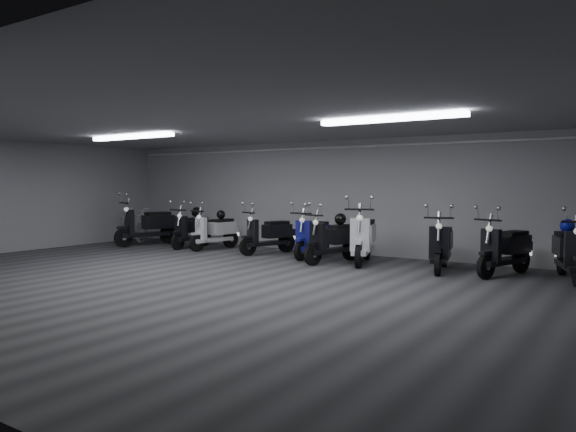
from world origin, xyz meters
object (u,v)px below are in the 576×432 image
Objects in this scene: scooter_6 at (363,229)px; scooter_7 at (441,237)px; scooter_2 at (214,225)px; scooter_9 at (570,243)px; scooter_5 at (333,233)px; bicycle at (130,221)px; helmet_0 at (340,219)px; scooter_3 at (268,228)px; helmet_3 at (567,226)px; scooter_0 at (147,219)px; scooter_4 at (312,229)px; scooter_8 at (505,240)px; helmet_1 at (221,215)px; helmet_2 at (197,212)px; scooter_1 at (191,224)px.

scooter_6 is 1.74m from scooter_7.
scooter_9 is (8.34, 0.05, 0.04)m from scooter_2.
scooter_5 is 0.92× the size of bicycle.
scooter_9 is 7.04× the size of helmet_0.
scooter_3 reaches higher than helmet_3.
scooter_6 is at bearing -174.26° from helmet_3.
scooter_7 is 9.49m from bicycle.
scooter_6 is (6.57, 0.20, -0.00)m from scooter_0.
scooter_9 is at bearing -5.29° from scooter_4.
scooter_6 is 1.12× the size of scooter_8.
scooter_2 is 0.36m from helmet_1.
scooter_8 is (3.51, 0.31, 0.01)m from scooter_5.
helmet_2 is at bearing -163.86° from scooter_8.
scooter_5 is 0.98× the size of scooter_9.
scooter_0 is at bearing -155.93° from scooter_3.
scooter_9 is 0.94× the size of bicycle.
helmet_3 is (4.45, 0.42, 0.02)m from helmet_0.
scooter_1 is 2.59m from bicycle.
scooter_7 is at bearing -3.86° from helmet_1.
scooter_5 reaches higher than helmet_3.
helmet_3 is at bearing -2.72° from scooter_4.
scooter_8 is (7.25, -0.06, 0.03)m from scooter_2.
helmet_0 is 1.11× the size of helmet_1.
scooter_3 is 6.69× the size of helmet_0.
helmet_2 is (1.38, 0.55, 0.20)m from scooter_0.
bicycle reaches higher than helmet_3.
scooter_5 is (3.75, -0.37, 0.02)m from scooter_2.
scooter_6 is 8.61× the size of helmet_1.
scooter_6 reaches higher than scooter_2.
bicycle is at bearing 171.11° from scooter_1.
scooter_0 is at bearing -158.32° from helmet_2.
scooter_3 is (3.90, 0.35, -0.10)m from scooter_0.
scooter_6 reaches higher than helmet_3.
scooter_0 is 6.92× the size of helmet_2.
scooter_0 is 1.17× the size of scooter_2.
scooter_1 reaches higher than helmet_2.
scooter_3 is at bearing -177.92° from helmet_3.
helmet_2 is at bearing -74.13° from bicycle.
scooter_1 is 6.84× the size of helmet_3.
scooter_1 is 5.99× the size of helmet_2.
scooter_7 is 6.07m from helmet_1.
scooter_2 is 0.97× the size of scooter_5.
scooter_5 is 2.35m from scooter_7.
bicycle is at bearing 165.39° from scooter_7.
scooter_8 reaches higher than scooter_3.
helmet_1 is (-2.91, 0.14, 0.25)m from scooter_4.
scooter_9 reaches higher than scooter_1.
bicycle is 8.27× the size of helmet_1.
scooter_1 is 0.98× the size of scooter_5.
scooter_5 is (0.80, -0.47, -0.00)m from scooter_4.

